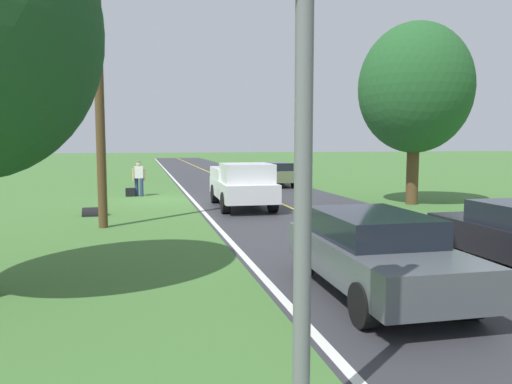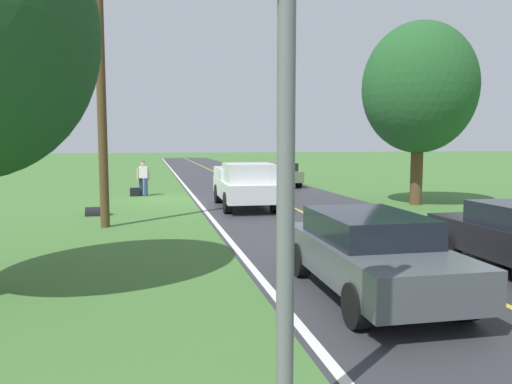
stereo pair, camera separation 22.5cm
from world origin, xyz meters
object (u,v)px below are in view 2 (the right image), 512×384
pickup_truck_passing (246,184)px  sedan_ahead_same_lane (370,252)px  suitcase_carried (135,192)px  traffic_light_mast (269,33)px  sedan_near_oncoming (279,173)px  tree_far_side_near (419,88)px  hitchhiker_walking (143,176)px  utility_pole_roadside (101,90)px

pickup_truck_passing → sedan_ahead_same_lane: (0.05, 11.59, -0.21)m
suitcase_carried → sedan_ahead_same_lane: bearing=10.7°
traffic_light_mast → sedan_near_oncoming: traffic_light_mast is taller
pickup_truck_passing → suitcase_carried: bearing=-50.1°
pickup_truck_passing → sedan_ahead_same_lane: pickup_truck_passing is taller
suitcase_carried → tree_far_side_near: tree_far_side_near is taller
hitchhiker_walking → utility_pole_roadside: utility_pole_roadside is taller
utility_pole_roadside → suitcase_carried: bearing=-94.2°
hitchhiker_walking → pickup_truck_passing: 6.81m
hitchhiker_walking → pickup_truck_passing: (-4.06, 5.46, -0.01)m
hitchhiker_walking → sedan_ahead_same_lane: hitchhiker_walking is taller
hitchhiker_walking → suitcase_carried: hitchhiker_walking is taller
tree_far_side_near → utility_pole_roadside: bearing=13.9°
traffic_light_mast → sedan_near_oncoming: 25.76m
sedan_ahead_same_lane → utility_pole_roadside: size_ratio=0.53×
tree_far_side_near → sedan_ahead_same_lane: bearing=56.8°
hitchhiker_walking → utility_pole_roadside: size_ratio=0.21×
sedan_near_oncoming → sedan_ahead_same_lane: 21.44m
pickup_truck_passing → tree_far_side_near: 8.25m
sedan_near_oncoming → utility_pole_roadside: (9.03, 12.98, 3.45)m
hitchhiker_walking → traffic_light_mast: (-1.32, 20.72, 2.57)m
sedan_near_oncoming → hitchhiker_walking: bearing=26.8°
sedan_near_oncoming → tree_far_side_near: bearing=108.7°
traffic_light_mast → sedan_near_oncoming: size_ratio=1.18×
hitchhiker_walking → tree_far_side_near: (-11.32, 5.90, 3.88)m
hitchhiker_walking → pickup_truck_passing: pickup_truck_passing is taller
hitchhiker_walking → suitcase_carried: bearing=14.8°
traffic_light_mast → sedan_near_oncoming: (-6.64, -24.73, -2.80)m
sedan_ahead_same_lane → utility_pole_roadside: (5.09, -8.09, 3.45)m
pickup_truck_passing → tree_far_side_near: (-7.26, 0.44, 3.89)m
hitchhiker_walking → traffic_light_mast: size_ratio=0.34×
tree_far_side_near → utility_pole_roadside: utility_pole_roadside is taller
pickup_truck_passing → sedan_near_oncoming: size_ratio=1.24×
tree_far_side_near → utility_pole_roadside: (12.39, 3.06, -0.66)m
tree_far_side_near → hitchhiker_walking: bearing=-27.5°
hitchhiker_walking → traffic_light_mast: traffic_light_mast is taller
suitcase_carried → traffic_light_mast: 20.95m
traffic_light_mast → tree_far_side_near: (-10.01, -14.82, 1.31)m
hitchhiker_walking → utility_pole_roadside: bearing=83.2°
suitcase_carried → sedan_ahead_same_lane: 17.52m
hitchhiker_walking → suitcase_carried: (0.41, 0.11, -0.77)m
sedan_ahead_same_lane → pickup_truck_passing: bearing=-90.2°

